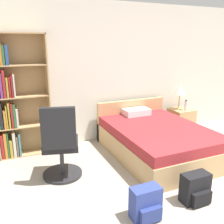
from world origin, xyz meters
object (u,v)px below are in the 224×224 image
object	(u,v)px
bookshelf	(14,100)
table_lamp	(180,90)
nightstand	(181,120)
water_bottle	(186,105)
office_chair	(61,147)
bed	(155,139)
backpack_black	(196,189)
backpack_blue	(146,204)

from	to	relation	value
bookshelf	table_lamp	world-z (taller)	bookshelf
nightstand	water_bottle	distance (m)	0.37
table_lamp	water_bottle	distance (m)	0.34
table_lamp	water_bottle	world-z (taller)	table_lamp
office_chair	bed	bearing A→B (deg)	6.52
bookshelf	bed	size ratio (longest dim) A/B	1.00
office_chair	water_bottle	world-z (taller)	office_chair
table_lamp	backpack_black	size ratio (longest dim) A/B	1.41
backpack_blue	bed	bearing A→B (deg)	53.71
office_chair	water_bottle	bearing A→B (deg)	15.96
table_lamp	water_bottle	xyz separation A→B (m)	(0.06, -0.15, -0.30)
water_bottle	table_lamp	bearing A→B (deg)	113.36
office_chair	bookshelf	bearing A→B (deg)	115.40
office_chair	nightstand	bearing A→B (deg)	18.07
office_chair	water_bottle	xyz separation A→B (m)	(2.80, 0.80, 0.12)
bed	backpack_blue	size ratio (longest dim) A/B	5.48
nightstand	backpack_blue	xyz separation A→B (m)	(-2.13, -2.10, -0.08)
bookshelf	table_lamp	distance (m)	3.24
bookshelf	nightstand	distance (m)	3.38
bed	nightstand	xyz separation A→B (m)	(1.12, 0.72, -0.01)
backpack_black	table_lamp	bearing A→B (deg)	57.09
bookshelf	table_lamp	xyz separation A→B (m)	(3.24, -0.12, -0.06)
bookshelf	water_bottle	xyz separation A→B (m)	(3.30, -0.26, -0.35)
nightstand	backpack_blue	size ratio (longest dim) A/B	1.37
backpack_black	bookshelf	bearing A→B (deg)	129.80
bookshelf	backpack_black	distance (m)	3.02
table_lamp	water_bottle	bearing A→B (deg)	-66.64
bookshelf	backpack_blue	distance (m)	2.65
nightstand	backpack_blue	distance (m)	2.99
water_bottle	backpack_blue	world-z (taller)	water_bottle
bookshelf	bed	xyz separation A→B (m)	(2.18, -0.87, -0.70)
office_chair	nightstand	distance (m)	2.95
office_chair	backpack_black	bearing A→B (deg)	-40.82
office_chair	backpack_black	distance (m)	1.82
nightstand	water_bottle	xyz separation A→B (m)	(0.00, -0.11, 0.36)
bed	backpack_blue	bearing A→B (deg)	-126.29
water_bottle	backpack_black	distance (m)	2.48
backpack_blue	table_lamp	bearing A→B (deg)	45.83
bed	backpack_black	bearing A→B (deg)	-102.86
table_lamp	backpack_blue	xyz separation A→B (m)	(-2.07, -2.13, -0.73)
office_chair	backpack_black	size ratio (longest dim) A/B	2.99
table_lamp	backpack_black	xyz separation A→B (m)	(-1.37, -2.12, -0.73)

